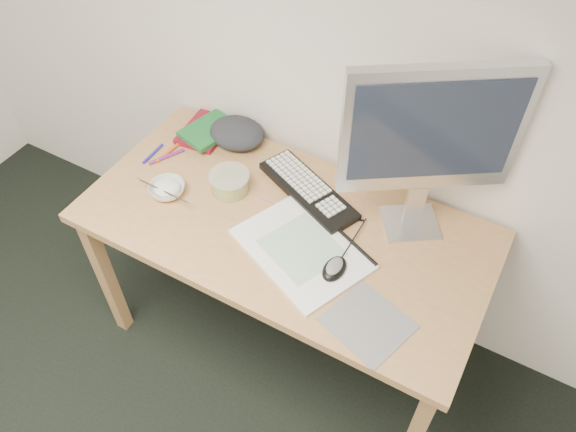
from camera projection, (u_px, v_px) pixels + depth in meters
name	position (u px, v px, depth m)	size (l,w,h in m)	color
desk	(284.00, 238.00, 1.97)	(1.40, 0.70, 0.75)	tan
mousepad	(368.00, 323.00, 1.65)	(0.23, 0.21, 0.00)	gray
sketchpad	(302.00, 249.00, 1.83)	(0.42, 0.30, 0.01)	silver
keyboard	(308.00, 190.00, 2.00)	(0.42, 0.13, 0.02)	black
monitor	(432.00, 136.00, 1.62)	(0.46, 0.32, 0.62)	silver
mouse	(335.00, 266.00, 1.75)	(0.07, 0.11, 0.04)	black
rice_bowl	(167.00, 189.00, 1.99)	(0.13, 0.13, 0.04)	silver
chopsticks	(163.00, 191.00, 1.95)	(0.02, 0.02, 0.22)	silver
fruit_tub	(230.00, 182.00, 1.99)	(0.15, 0.15, 0.07)	#DCD94D
book_red	(205.00, 131.00, 2.22)	(0.16, 0.22, 0.02)	maroon
book_green	(209.00, 130.00, 2.19)	(0.15, 0.21, 0.02)	#1A6A2E
cloth_lump	(237.00, 133.00, 2.17)	(0.18, 0.15, 0.08)	#23252B
pencil_pink	(284.00, 207.00, 1.96)	(0.01, 0.01, 0.20)	#CE678B
pencil_tan	(289.00, 210.00, 1.95)	(0.01, 0.01, 0.16)	tan
pencil_black	(335.00, 218.00, 1.92)	(0.01, 0.01, 0.20)	black
marker_blue	(153.00, 154.00, 2.14)	(0.01, 0.01, 0.12)	#2221B5
marker_orange	(169.00, 152.00, 2.14)	(0.01, 0.01, 0.14)	#DE551A
marker_purple	(167.00, 157.00, 2.13)	(0.01, 0.01, 0.14)	#732381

